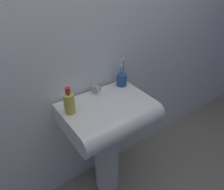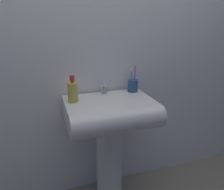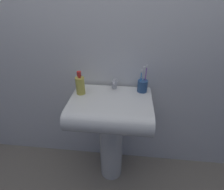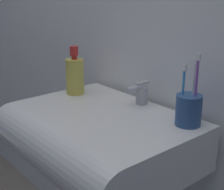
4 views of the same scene
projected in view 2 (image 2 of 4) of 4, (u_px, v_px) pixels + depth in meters
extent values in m
cube|color=white|center=(99.00, 48.00, 1.62)|extent=(5.00, 0.05, 2.40)
cylinder|color=white|center=(109.00, 162.00, 1.68)|extent=(0.20, 0.20, 0.72)
cube|color=white|center=(109.00, 110.00, 1.54)|extent=(0.61, 0.39, 0.15)
cylinder|color=white|center=(118.00, 121.00, 1.37)|extent=(0.61, 0.15, 0.15)
cylinder|color=#B7B7BC|center=(104.00, 89.00, 1.65)|extent=(0.04, 0.04, 0.06)
cylinder|color=#B7B7BC|center=(105.00, 87.00, 1.61)|extent=(0.02, 0.07, 0.02)
cube|color=#B7B7BC|center=(104.00, 84.00, 1.64)|extent=(0.01, 0.06, 0.01)
cylinder|color=#2D5184|center=(133.00, 86.00, 1.69)|extent=(0.08, 0.08, 0.09)
cylinder|color=#338CD8|center=(131.00, 81.00, 1.66)|extent=(0.01, 0.01, 0.15)
cube|color=white|center=(132.00, 70.00, 1.63)|extent=(0.01, 0.01, 0.02)
cylinder|color=purple|center=(135.00, 78.00, 1.68)|extent=(0.01, 0.01, 0.19)
cube|color=white|center=(135.00, 64.00, 1.64)|extent=(0.01, 0.01, 0.02)
cylinder|color=white|center=(132.00, 78.00, 1.68)|extent=(0.01, 0.01, 0.17)
cube|color=white|center=(132.00, 67.00, 1.65)|extent=(0.01, 0.01, 0.02)
cylinder|color=gold|center=(73.00, 92.00, 1.46)|extent=(0.07, 0.07, 0.13)
cylinder|color=red|center=(72.00, 82.00, 1.44)|extent=(0.02, 0.02, 0.02)
cylinder|color=red|center=(72.00, 78.00, 1.43)|extent=(0.03, 0.03, 0.03)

